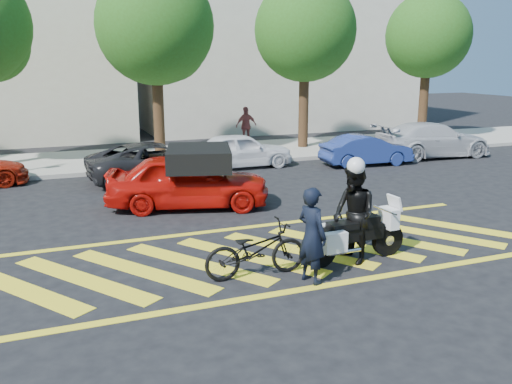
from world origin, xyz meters
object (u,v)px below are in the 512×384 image
object	(u,v)px
police_motorcycle	(354,235)
officer_moto	(354,214)
officer_bike	(312,235)
bicycle	(256,250)
red_convertible	(188,181)
parked_right	(366,150)
parked_far_right	(432,140)
parked_mid_left	(158,162)
parked_mid_right	(241,150)

from	to	relation	value
police_motorcycle	officer_moto	world-z (taller)	officer_moto
officer_bike	officer_moto	distance (m)	1.40
bicycle	officer_bike	bearing A→B (deg)	-125.58
officer_moto	officer_bike	bearing A→B (deg)	-66.42
bicycle	red_convertible	distance (m)	5.26
red_convertible	parked_right	distance (m)	8.72
officer_bike	parked_far_right	bearing A→B (deg)	-64.64
red_convertible	parked_right	xyz separation A→B (m)	(7.96, 3.56, -0.17)
officer_bike	parked_right	world-z (taller)	officer_bike
parked_far_right	parked_right	bearing A→B (deg)	101.01
officer_moto	parked_mid_left	xyz separation A→B (m)	(-2.13, 8.94, -0.34)
officer_bike	parked_far_right	world-z (taller)	officer_bike
bicycle	parked_right	xyz separation A→B (m)	(8.02, 8.82, 0.06)
police_motorcycle	red_convertible	distance (m)	5.63
bicycle	parked_mid_left	distance (m)	8.95
bicycle	parked_right	distance (m)	11.92
police_motorcycle	parked_right	world-z (taller)	parked_right
parked_right	parked_mid_right	bearing A→B (deg)	77.84
red_convertible	parked_far_right	world-z (taller)	red_convertible
officer_bike	bicycle	distance (m)	1.11
parked_mid_right	parked_right	distance (m)	4.85
parked_mid_left	parked_mid_right	xyz separation A→B (m)	(3.38, 1.16, 0.01)
police_motorcycle	parked_far_right	size ratio (longest dim) A/B	0.46
bicycle	parked_far_right	size ratio (longest dim) A/B	0.40
parked_right	police_motorcycle	bearing A→B (deg)	149.39
officer_bike	parked_far_right	xyz separation A→B (m)	(10.71, 9.96, -0.17)
parked_mid_right	officer_bike	bearing A→B (deg)	166.13
parked_right	bicycle	bearing A→B (deg)	140.98
parked_mid_left	parked_mid_right	size ratio (longest dim) A/B	1.20
parked_right	parked_far_right	size ratio (longest dim) A/B	0.71
officer_moto	parked_far_right	size ratio (longest dim) A/B	0.39
red_convertible	officer_bike	bearing A→B (deg)	-157.05
parked_mid_right	parked_far_right	size ratio (longest dim) A/B	0.77
police_motorcycle	parked_far_right	distance (m)	13.29
officer_bike	parked_right	bearing A→B (deg)	-54.81
officer_bike	officer_moto	bearing A→B (deg)	-80.96
bicycle	red_convertible	xyz separation A→B (m)	(0.06, 5.26, 0.23)
parked_mid_left	officer_moto	bearing A→B (deg)	-171.68
bicycle	parked_mid_left	bearing A→B (deg)	0.51
bicycle	parked_mid_right	size ratio (longest dim) A/B	0.51
red_convertible	parked_mid_left	distance (m)	3.69
police_motorcycle	parked_mid_left	distance (m)	9.19
bicycle	parked_far_right	bearing A→B (deg)	-50.78
officer_bike	parked_mid_left	distance (m)	9.60
bicycle	parked_right	bearing A→B (deg)	-42.02
bicycle	officer_moto	bearing A→B (deg)	-89.39
red_convertible	parked_far_right	bearing A→B (deg)	-55.09
police_motorcycle	parked_mid_right	size ratio (longest dim) A/B	0.60
parked_mid_right	police_motorcycle	bearing A→B (deg)	172.27
parked_mid_right	parked_far_right	world-z (taller)	parked_far_right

